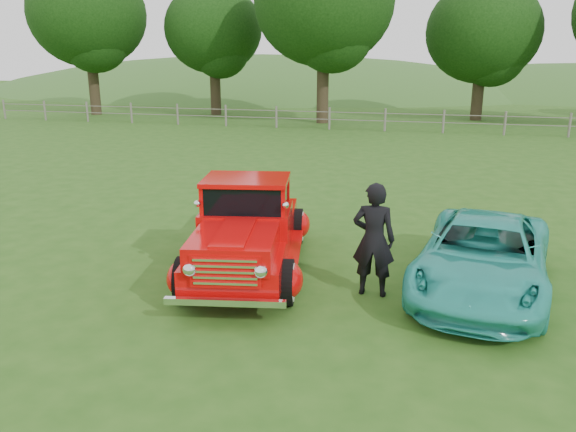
% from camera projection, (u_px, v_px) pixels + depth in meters
% --- Properties ---
extents(ground, '(140.00, 140.00, 0.00)m').
position_uv_depth(ground, '(261.00, 295.00, 9.47)').
color(ground, '#275316').
rests_on(ground, ground).
extents(distant_hills, '(116.00, 60.00, 18.00)m').
position_uv_depth(distant_hills, '(378.00, 129.00, 67.00)').
color(distant_hills, '#336826').
rests_on(distant_hills, ground).
extents(fence_line, '(48.00, 0.12, 1.20)m').
position_uv_depth(fence_line, '(385.00, 120.00, 29.75)').
color(fence_line, slate).
rests_on(fence_line, ground).
extents(tree_far_west, '(7.60, 7.60, 9.93)m').
position_uv_depth(tree_far_west, '(87.00, 14.00, 36.75)').
color(tree_far_west, '#312618').
rests_on(tree_far_west, ground).
extents(tree_mid_west, '(6.40, 6.40, 8.46)m').
position_uv_depth(tree_mid_west, '(213.00, 29.00, 36.91)').
color(tree_mid_west, '#312618').
rests_on(tree_mid_west, ground).
extents(tree_near_west, '(8.00, 8.00, 10.42)m').
position_uv_depth(tree_near_west, '(324.00, 2.00, 31.81)').
color(tree_near_west, '#312618').
rests_on(tree_near_west, ground).
extents(tree_near_east, '(6.80, 6.80, 8.33)m').
position_uv_depth(tree_near_east, '(483.00, 32.00, 33.75)').
color(tree_near_east, '#312618').
rests_on(tree_near_east, ground).
extents(red_pickup, '(2.89, 5.22, 1.78)m').
position_uv_depth(red_pickup, '(248.00, 229.00, 10.42)').
color(red_pickup, black).
rests_on(red_pickup, ground).
extents(teal_sedan, '(2.70, 4.73, 1.24)m').
position_uv_depth(teal_sedan, '(483.00, 256.00, 9.49)').
color(teal_sedan, teal).
rests_on(teal_sedan, ground).
extents(man, '(0.71, 0.47, 1.94)m').
position_uv_depth(man, '(374.00, 240.00, 9.26)').
color(man, black).
rests_on(man, ground).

